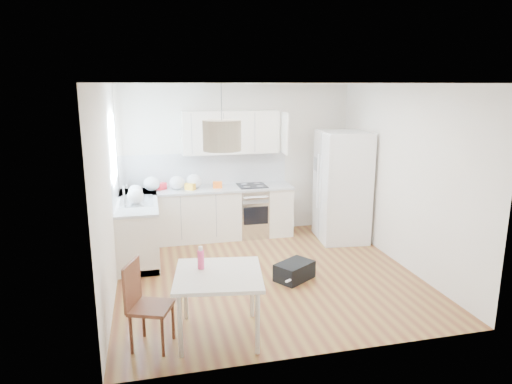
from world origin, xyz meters
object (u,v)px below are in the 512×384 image
dining_chair (151,305)px  gym_bag (294,271)px  dining_table (219,280)px  refrigerator (343,186)px

dining_chair → gym_bag: size_ratio=1.73×
dining_table → gym_bag: size_ratio=1.95×
dining_table → gym_bag: 1.83m
dining_table → dining_chair: bearing=-166.7°
dining_table → refrigerator: bearing=55.0°
dining_table → gym_bag: (1.26, 1.22, -0.52)m
refrigerator → dining_table: refrigerator is taller
dining_table → dining_chair: 0.74m
refrigerator → dining_chair: bearing=-134.4°
dining_table → dining_chair: (-0.71, -0.06, -0.18)m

